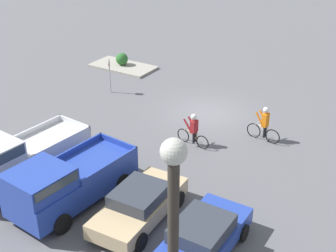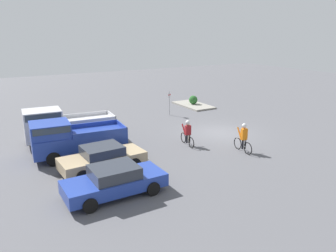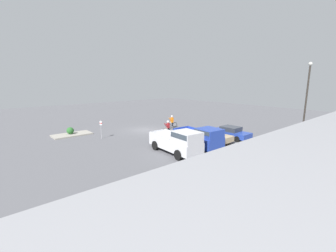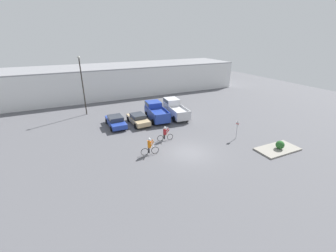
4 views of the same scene
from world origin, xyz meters
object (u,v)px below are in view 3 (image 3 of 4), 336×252
at_px(cyclist_0, 168,127).
at_px(pickup_truck_1, 178,141).
at_px(lamppost, 306,99).
at_px(fire_lane_sign, 101,128).
at_px(sedan_0, 231,132).
at_px(cyclist_1, 172,121).
at_px(shrub, 70,131).
at_px(sedan_1, 212,135).
at_px(pickup_truck_0, 200,137).

bearing_deg(cyclist_0, pickup_truck_1, 55.51).
relative_size(pickup_truck_1, lamppost, 0.70).
bearing_deg(cyclist_0, lamppost, 117.47).
distance_m(pickup_truck_1, fire_lane_sign, 10.05).
bearing_deg(pickup_truck_1, sedan_0, -178.48).
relative_size(cyclist_1, shrub, 2.14).
xyz_separation_m(sedan_0, sedan_1, (2.80, -0.45, 0.01)).
distance_m(pickup_truck_0, pickup_truck_1, 2.81).
bearing_deg(sedan_0, shrub, -45.11).
bearing_deg(fire_lane_sign, sedan_0, 139.96).
height_order(fire_lane_sign, shrub, fire_lane_sign).
height_order(sedan_0, sedan_1, sedan_0).
bearing_deg(cyclist_1, shrub, -21.49).
bearing_deg(cyclist_0, fire_lane_sign, -22.37).
height_order(cyclist_1, shrub, cyclist_1).
xyz_separation_m(cyclist_0, shrub, (9.47, -6.99, -0.29)).
bearing_deg(sedan_1, cyclist_1, -100.88).
xyz_separation_m(cyclist_1, fire_lane_sign, (10.00, -0.81, 0.38)).
bearing_deg(cyclist_1, cyclist_0, 39.83).
relative_size(sedan_0, sedan_1, 1.01).
xyz_separation_m(sedan_1, pickup_truck_0, (2.84, 0.79, 0.42)).
xyz_separation_m(pickup_truck_1, fire_lane_sign, (2.78, -9.66, 0.10)).
bearing_deg(pickup_truck_0, lamppost, 144.19).
height_order(pickup_truck_0, fire_lane_sign, pickup_truck_0).
distance_m(pickup_truck_1, lamppost, 13.29).
distance_m(pickup_truck_0, cyclist_0, 6.98).
bearing_deg(sedan_0, lamppost, 113.46).
height_order(sedan_0, fire_lane_sign, fire_lane_sign).
distance_m(cyclist_0, shrub, 11.77).
relative_size(cyclist_0, cyclist_1, 1.02).
xyz_separation_m(pickup_truck_1, shrub, (4.91, -13.62, -0.61)).
bearing_deg(shrub, cyclist_1, 158.51).
height_order(pickup_truck_1, shrub, pickup_truck_1).
bearing_deg(fire_lane_sign, shrub, -61.81).
relative_size(sedan_1, fire_lane_sign, 2.09).
distance_m(sedan_1, shrub, 16.70).
xyz_separation_m(cyclist_0, cyclist_1, (-2.66, -2.22, 0.04)).
xyz_separation_m(sedan_1, pickup_truck_1, (5.64, 0.67, 0.49)).
relative_size(pickup_truck_0, lamppost, 0.65).
distance_m(lamppost, shrub, 25.88).
distance_m(sedan_1, lamppost, 9.72).
bearing_deg(sedan_1, fire_lane_sign, -46.84).
bearing_deg(lamppost, pickup_truck_1, -28.88).
relative_size(sedan_1, lamppost, 0.54).
bearing_deg(sedan_1, pickup_truck_0, 15.60).
distance_m(pickup_truck_1, shrub, 14.49).
distance_m(cyclist_0, lamppost, 14.96).
xyz_separation_m(sedan_1, cyclist_0, (1.08, -5.96, 0.17)).
height_order(fire_lane_sign, lamppost, lamppost).
height_order(pickup_truck_0, cyclist_0, pickup_truck_0).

